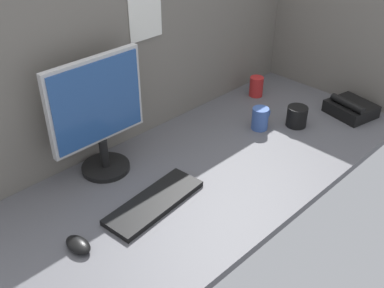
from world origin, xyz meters
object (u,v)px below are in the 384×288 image
Objects in this scene: mug_black_travel at (297,116)px; desk_phone at (351,108)px; mug_red_plastic at (256,86)px; monitor at (98,113)px; mouse at (78,245)px; keyboard at (154,202)px; mug_ceramic_blue at (260,118)px.

desk_phone is at bearing -24.66° from mug_black_travel.
mug_black_travel is 28.12cm from desk_phone.
monitor is at bearing 178.84° from mug_red_plastic.
desk_phone is (25.53, -11.72, -1.24)cm from mug_black_travel.
keyboard is at bearing -5.71° from mouse.
mug_red_plastic is at bearing -1.16° from monitor.
mug_red_plastic reaches higher than keyboard.
mouse is 0.91× the size of mug_ceramic_blue.
monitor reaches higher than mug_ceramic_blue.
keyboard is (-0.36, -28.97, -23.07)cm from monitor.
keyboard is at bearing -163.00° from mug_red_plastic.
mug_ceramic_blue is at bearing -1.09° from mouse.
mug_black_travel is (13.21, -9.62, -0.46)cm from mug_ceramic_blue.
mug_black_travel is 32.17cm from mug_red_plastic.
mug_red_plastic is 44.90cm from desk_phone.
mouse is 1.08× the size of mug_black_travel.
monitor reaches higher than mouse.
monitor is at bearing 83.36° from keyboard.
mug_red_plastic is at bearing 8.11° from mouse.
monitor reaches higher than mug_black_travel.
mug_red_plastic reaches higher than mug_black_travel.
mug_red_plastic reaches higher than desk_phone.
monitor is at bearing 157.58° from mug_black_travel.
keyboard is 4.17× the size of mug_black_travel.
mug_red_plastic is (10.29, 30.48, 0.38)cm from mug_black_travel.
mug_red_plastic is at bearing 109.85° from desk_phone.
mug_black_travel reaches higher than keyboard.
mouse is at bearing 172.90° from keyboard.
mug_red_plastic reaches higher than mouse.
mouse is (-29.94, -28.36, -22.37)cm from monitor.
keyboard is 105.24cm from desk_phone.
mug_black_travel is at bearing -6.60° from mouse.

